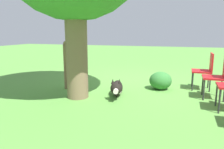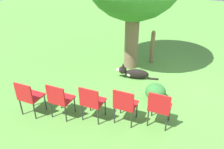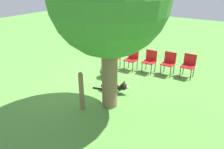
% 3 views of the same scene
% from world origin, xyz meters
% --- Properties ---
extents(ground_plane, '(30.00, 30.00, 0.00)m').
position_xyz_m(ground_plane, '(0.00, 0.00, 0.00)').
color(ground_plane, '#56933D').
extents(dog, '(0.43, 1.22, 0.43)m').
position_xyz_m(dog, '(0.01, 0.99, 0.16)').
color(dog, black).
rests_on(dog, ground_plane).
extents(fence_post, '(0.13, 0.13, 1.11)m').
position_xyz_m(fence_post, '(1.30, 0.77, 0.56)').
color(fence_post, '#846647').
rests_on(fence_post, ground_plane).
extents(red_chair_0, '(0.42, 0.44, 0.85)m').
position_xyz_m(red_chair_0, '(-1.76, -0.12, 0.49)').
color(red_chair_0, red).
rests_on(red_chair_0, ground_plane).
extents(red_chair_1, '(0.42, 0.44, 0.85)m').
position_xyz_m(red_chair_1, '(-1.94, 0.56, 0.49)').
color(red_chair_1, red).
rests_on(red_chair_1, ground_plane).
extents(low_shrub, '(0.51, 0.51, 0.41)m').
position_xyz_m(low_shrub, '(-0.79, 0.16, 0.20)').
color(low_shrub, '#337533').
rests_on(low_shrub, ground_plane).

